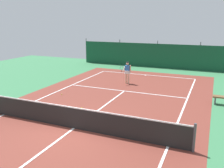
{
  "coord_description": "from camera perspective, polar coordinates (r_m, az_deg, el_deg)",
  "views": [
    {
      "loc": [
        5.41,
        -8.41,
        4.58
      ],
      "look_at": [
        -0.16,
        4.65,
        0.9
      ],
      "focal_mm": 38.98,
      "sensor_mm": 36.0,
      "label": 1
    }
  ],
  "objects": [
    {
      "name": "court_surface",
      "position": [
        11.0,
        -8.9,
        -10.25
      ],
      "size": [
        11.02,
        26.6,
        0.01
      ],
      "color": "brown",
      "rests_on": "ground"
    },
    {
      "name": "tennis_player",
      "position": [
        18.23,
        3.58,
        3.06
      ],
      "size": [
        0.72,
        0.75,
        1.64
      ],
      "rotation": [
        0.0,
        0.0,
        3.12
      ],
      "color": "#D8AD8C",
      "rests_on": "ground"
    },
    {
      "name": "ground_plane",
      "position": [
        11.0,
        -8.9,
        -10.27
      ],
      "size": [
        36.0,
        36.0,
        0.0
      ],
      "primitive_type": "plane",
      "color": "#387A4C"
    },
    {
      "name": "back_fence",
      "position": [
        25.6,
        10.67,
        5.5
      ],
      "size": [
        16.3,
        0.98,
        2.7
      ],
      "color": "#14472D",
      "rests_on": "ground"
    },
    {
      "name": "tennis_net",
      "position": [
        10.8,
        -9.01,
        -7.8
      ],
      "size": [
        10.12,
        0.1,
        1.1
      ],
      "color": "black",
      "rests_on": "ground"
    },
    {
      "name": "tennis_ball_near_player",
      "position": [
        13.29,
        -7.11,
        -5.59
      ],
      "size": [
        0.07,
        0.07,
        0.07
      ],
      "primitive_type": "sphere",
      "color": "#CCDB33",
      "rests_on": "ground"
    },
    {
      "name": "parked_car",
      "position": [
        27.68,
        14.91,
        6.29
      ],
      "size": [
        2.37,
        4.38,
        1.68
      ],
      "rotation": [
        0.0,
        0.0,
        3.25
      ],
      "color": "black",
      "rests_on": "ground"
    },
    {
      "name": "tennis_ball_midcourt",
      "position": [
        15.91,
        -11.7,
        -2.39
      ],
      "size": [
        0.07,
        0.07,
        0.07
      ],
      "primitive_type": "sphere",
      "color": "#CCDB33",
      "rests_on": "ground"
    }
  ]
}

